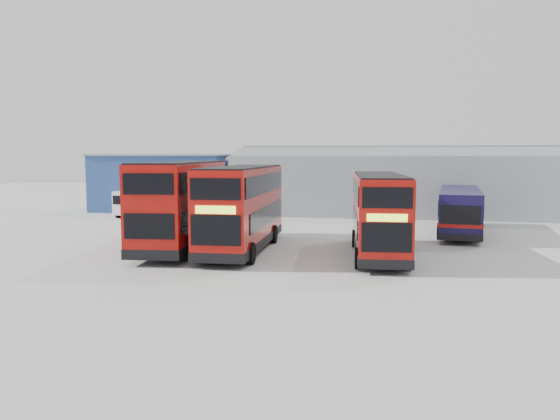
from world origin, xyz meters
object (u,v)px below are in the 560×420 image
Objects in this scene: maintenance_shed at (411,183)px; single_decker_blue at (460,212)px; double_decker_right at (379,215)px; double_decker_left at (182,205)px; panel_van at (139,202)px; office_block at (168,182)px; double_decker_centre at (243,209)px.

maintenance_shed is 13.21m from single_decker_blue.
single_decker_blue is (5.00, 8.86, -0.63)m from double_decker_right.
double_decker_left reaches higher than panel_van.
panel_van is at bearing 139.42° from double_decker_right.
single_decker_blue is 25.44m from panel_van.
maintenance_shed is at bearing 5.21° from office_block.
double_decker_centre is 14.96m from single_decker_blue.
double_decker_right is at bearing -3.32° from double_decker_centre.
single_decker_blue is (12.13, 8.72, -0.80)m from double_decker_centre.
panel_van is at bearing -92.70° from office_block.
double_decker_centre is 7.14m from double_decker_right.
office_block is at bearing 120.25° from double_decker_centre.
maintenance_shed is at bearing -127.44° from double_decker_left.
double_decker_right is at bearing -30.75° from panel_van.
double_decker_left is 17.80m from single_decker_blue.
double_decker_centre is (3.50, -0.26, -0.12)m from double_decker_left.
double_decker_right is 0.92× the size of single_decker_blue.
office_block is 1.15× the size of double_decker_centre.
maintenance_shed is at bearing -72.29° from single_decker_blue.
maintenance_shed is at bearing 64.02° from double_decker_centre.
office_block is 21.33m from double_decker_left.
maintenance_shed is 23.54m from panel_van.
maintenance_shed is 5.97× the size of panel_van.
double_decker_left reaches higher than double_decker_centre.
double_decker_centre is (-9.53, -21.62, -0.37)m from maintenance_shed.
double_decker_right is 10.19m from single_decker_blue.
panel_van is (-9.23, 13.83, -1.14)m from double_decker_left.
office_block is 26.93m from single_decker_blue.
office_block reaches higher than double_decker_left.
single_decker_blue reaches higher than panel_van.
panel_van is (-19.86, 14.23, -0.84)m from double_decker_right.
office_block is 0.40× the size of maintenance_shed.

